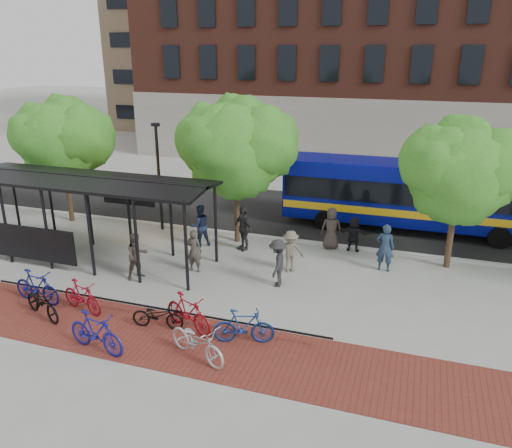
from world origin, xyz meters
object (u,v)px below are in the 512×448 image
(tree_c, at_px, (462,168))
(bike_10, at_px, (197,341))
(pedestrian_7, at_px, (385,248))
(pedestrian_9, at_px, (278,263))
(bike_8, at_px, (158,315))
(pedestrian_8, at_px, (137,256))
(bike_3, at_px, (37,287))
(lamp_post_left, at_px, (159,174))
(pedestrian_5, at_px, (354,234))
(bike_9, at_px, (188,313))
(pedestrian_2, at_px, (200,226))
(bike_4, at_px, (42,303))
(bus, at_px, (412,192))
(pedestrian_4, at_px, (243,228))
(tree_a, at_px, (64,138))
(bike_5, at_px, (82,296))
(bike_11, at_px, (244,326))
(pedestrian_3, at_px, (290,251))
(pedestrian_6, at_px, (331,228))
(tree_b, at_px, (239,144))
(bike_7, at_px, (96,332))
(pedestrian_1, at_px, (194,251))
(bus_shelter, at_px, (83,189))

(tree_c, bearing_deg, bike_10, -127.94)
(pedestrian_7, height_order, pedestrian_9, pedestrian_7)
(bike_8, height_order, pedestrian_8, pedestrian_8)
(bike_3, relative_size, pedestrian_9, 1.10)
(lamp_post_left, height_order, pedestrian_5, lamp_post_left)
(lamp_post_left, distance_m, bike_9, 9.68)
(tree_c, height_order, lamp_post_left, tree_c)
(pedestrian_2, bearing_deg, bike_4, 30.95)
(bus, relative_size, pedestrian_7, 6.22)
(bike_8, bearing_deg, bus, -39.05)
(pedestrian_9, bearing_deg, pedestrian_4, -146.13)
(bike_8, distance_m, pedestrian_5, 9.66)
(pedestrian_8, bearing_deg, bike_10, -103.54)
(tree_a, xyz_separation_m, bike_5, (6.25, -7.70, -3.68))
(bike_11, bearing_deg, bus, -36.21)
(bike_11, distance_m, pedestrian_3, 5.33)
(bike_10, height_order, pedestrian_6, pedestrian_6)
(bike_5, bearing_deg, tree_b, -3.90)
(bike_7, relative_size, bike_11, 1.12)
(bike_4, xyz_separation_m, pedestrian_3, (6.78, 5.96, 0.34))
(bike_5, height_order, bike_8, bike_5)
(pedestrian_6, bearing_deg, pedestrian_5, 169.88)
(tree_a, distance_m, pedestrian_7, 15.90)
(bike_8, distance_m, bike_10, 2.18)
(pedestrian_4, bearing_deg, pedestrian_2, -139.62)
(tree_c, xyz_separation_m, bike_11, (-6.01, -7.78, -3.50))
(bike_7, xyz_separation_m, pedestrian_3, (3.94, 7.07, 0.23))
(pedestrian_5, bearing_deg, bike_4, 46.09)
(pedestrian_1, bearing_deg, pedestrian_6, -139.30)
(bike_11, xyz_separation_m, pedestrian_6, (1.12, 8.23, 0.37))
(tree_c, xyz_separation_m, bike_9, (-7.90, -7.62, -3.46))
(bike_4, relative_size, pedestrian_4, 1.00)
(bus_shelter, bearing_deg, tree_b, 36.21)
(bike_4, bearing_deg, bike_8, -59.27)
(tree_b, xyz_separation_m, bike_4, (-3.76, -8.43, -3.95))
(bike_10, bearing_deg, bike_9, 57.72)
(bike_11, bearing_deg, pedestrian_7, -44.52)
(bike_7, relative_size, bike_9, 1.04)
(lamp_post_left, distance_m, pedestrian_2, 3.47)
(bike_4, bearing_deg, lamp_post_left, 24.46)
(bus, xyz_separation_m, pedestrian_3, (-4.23, -6.51, -1.02))
(bike_4, height_order, pedestrian_9, pedestrian_9)
(bus_shelter, xyz_separation_m, lamp_post_left, (1.13, 4.08, -0.25))
(tree_b, xyz_separation_m, pedestrian_8, (-2.34, -4.85, -3.55))
(bike_5, relative_size, pedestrian_9, 1.02)
(bus, bearing_deg, bike_3, -135.87)
(bike_9, distance_m, pedestrian_4, 6.77)
(lamp_post_left, relative_size, pedestrian_8, 2.81)
(bike_4, xyz_separation_m, pedestrian_4, (4.26, 7.53, 0.47))
(bus_shelter, height_order, bike_8, bus_shelter)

